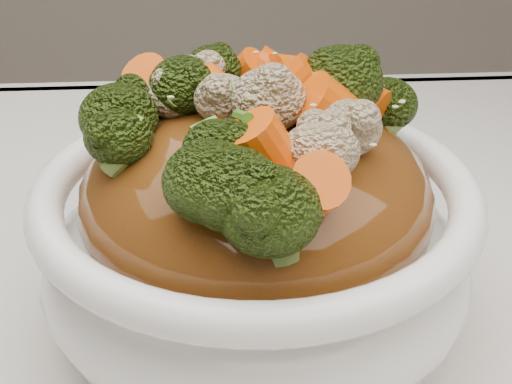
{
  "coord_description": "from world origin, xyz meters",
  "views": [
    {
      "loc": [
        -0.04,
        -0.24,
        0.99
      ],
      "look_at": [
        -0.03,
        0.06,
        0.82
      ],
      "focal_mm": 50.0,
      "sensor_mm": 36.0,
      "label": 1
    }
  ],
  "objects": [
    {
      "name": "bowl",
      "position": [
        -0.03,
        0.06,
        0.79
      ],
      "size": [
        0.28,
        0.28,
        0.08
      ],
      "primitive_type": null,
      "rotation": [
        0.0,
        0.0,
        0.39
      ],
      "color": "white",
      "rests_on": "tablecloth"
    },
    {
      "name": "sauce_base",
      "position": [
        -0.03,
        0.06,
        0.82
      ],
      "size": [
        0.22,
        0.22,
        0.09
      ],
      "primitive_type": "ellipsoid",
      "rotation": [
        0.0,
        0.0,
        0.39
      ],
      "color": "#5D310F",
      "rests_on": "bowl"
    },
    {
      "name": "carrots",
      "position": [
        -0.03,
        0.06,
        0.88
      ],
      "size": [
        0.22,
        0.22,
        0.05
      ],
      "primitive_type": null,
      "rotation": [
        0.0,
        0.0,
        0.39
      ],
      "color": "#E85507",
      "rests_on": "sauce_base"
    },
    {
      "name": "broccoli",
      "position": [
        -0.03,
        0.06,
        0.88
      ],
      "size": [
        0.22,
        0.22,
        0.04
      ],
      "primitive_type": null,
      "rotation": [
        0.0,
        0.0,
        0.39
      ],
      "color": "black",
      "rests_on": "sauce_base"
    },
    {
      "name": "cauliflower",
      "position": [
        -0.03,
        0.06,
        0.88
      ],
      "size": [
        0.22,
        0.22,
        0.04
      ],
      "primitive_type": null,
      "rotation": [
        0.0,
        0.0,
        0.39
      ],
      "color": "tan",
      "rests_on": "sauce_base"
    },
    {
      "name": "scallions",
      "position": [
        -0.03,
        0.06,
        0.88
      ],
      "size": [
        0.17,
        0.17,
        0.02
      ],
      "primitive_type": null,
      "rotation": [
        0.0,
        0.0,
        0.39
      ],
      "color": "#3A721A",
      "rests_on": "sauce_base"
    },
    {
      "name": "sesame_seeds",
      "position": [
        -0.03,
        0.06,
        0.88
      ],
      "size": [
        0.2,
        0.2,
        0.01
      ],
      "primitive_type": null,
      "rotation": [
        0.0,
        0.0,
        0.39
      ],
      "color": "beige",
      "rests_on": "sauce_base"
    }
  ]
}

